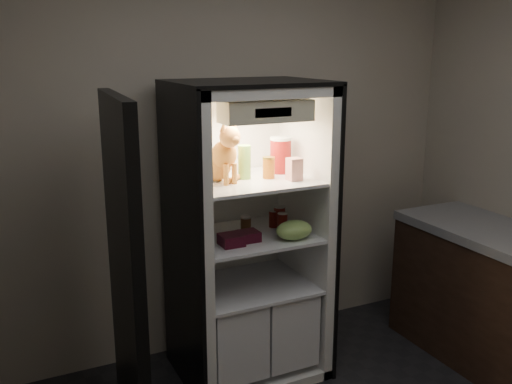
# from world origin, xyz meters

# --- Properties ---
(room_shell) EXTENTS (3.60, 3.60, 3.60)m
(room_shell) POSITION_xyz_m (0.00, 0.00, 1.62)
(room_shell) COLOR white
(room_shell) RESTS_ON floor
(refrigerator) EXTENTS (0.90, 0.72, 1.88)m
(refrigerator) POSITION_xyz_m (0.00, 1.38, 0.79)
(refrigerator) COLOR white
(refrigerator) RESTS_ON floor
(fridge_door) EXTENTS (0.13, 0.87, 1.85)m
(fridge_door) POSITION_xyz_m (-0.85, 0.99, 0.91)
(fridge_door) COLOR black
(fridge_door) RESTS_ON floor
(tabby_cat) EXTENTS (0.33, 0.36, 0.37)m
(tabby_cat) POSITION_xyz_m (-0.18, 1.35, 1.43)
(tabby_cat) COLOR #BE5818
(tabby_cat) RESTS_ON refrigerator
(parmesan_shaker) EXTENTS (0.08, 0.08, 0.20)m
(parmesan_shaker) POSITION_xyz_m (-0.02, 1.35, 1.39)
(parmesan_shaker) COLOR green
(parmesan_shaker) RESTS_ON refrigerator
(mayo_tub) EXTENTS (0.08, 0.08, 0.12)m
(mayo_tub) POSITION_xyz_m (0.03, 1.48, 1.35)
(mayo_tub) COLOR white
(mayo_tub) RESTS_ON refrigerator
(salsa_jar) EXTENTS (0.07, 0.07, 0.13)m
(salsa_jar) POSITION_xyz_m (0.11, 1.30, 1.36)
(salsa_jar) COLOR maroon
(salsa_jar) RESTS_ON refrigerator
(pepper_jar) EXTENTS (0.13, 0.13, 0.23)m
(pepper_jar) POSITION_xyz_m (0.25, 1.41, 1.40)
(pepper_jar) COLOR #A41C15
(pepper_jar) RESTS_ON refrigerator
(cream_carton) EXTENTS (0.08, 0.08, 0.13)m
(cream_carton) POSITION_xyz_m (0.23, 1.18, 1.36)
(cream_carton) COLOR white
(cream_carton) RESTS_ON refrigerator
(soda_can_a) EXTENTS (0.06, 0.06, 0.11)m
(soda_can_a) POSITION_xyz_m (0.20, 1.39, 0.99)
(soda_can_a) COLOR black
(soda_can_a) RESTS_ON refrigerator
(soda_can_b) EXTENTS (0.07, 0.07, 0.14)m
(soda_can_b) POSITION_xyz_m (0.23, 1.38, 1.01)
(soda_can_b) COLOR black
(soda_can_b) RESTS_ON refrigerator
(soda_can_c) EXTENTS (0.06, 0.06, 0.12)m
(soda_can_c) POSITION_xyz_m (0.21, 1.29, 1.00)
(soda_can_c) COLOR black
(soda_can_c) RESTS_ON refrigerator
(condiment_jar) EXTENTS (0.07, 0.07, 0.09)m
(condiment_jar) POSITION_xyz_m (0.01, 1.41, 0.99)
(condiment_jar) COLOR #522E17
(condiment_jar) RESTS_ON refrigerator
(grape_bag) EXTENTS (0.23, 0.17, 0.11)m
(grape_bag) POSITION_xyz_m (0.20, 1.13, 1.00)
(grape_bag) COLOR #80B755
(grape_bag) RESTS_ON refrigerator
(berry_box_left) EXTENTS (0.13, 0.13, 0.07)m
(berry_box_left) POSITION_xyz_m (-0.18, 1.19, 0.97)
(berry_box_left) COLOR #450B1C
(berry_box_left) RESTS_ON refrigerator
(berry_box_right) EXTENTS (0.12, 0.12, 0.06)m
(berry_box_right) POSITION_xyz_m (-0.06, 1.22, 0.97)
(berry_box_right) COLOR #450B1C
(berry_box_right) RESTS_ON refrigerator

